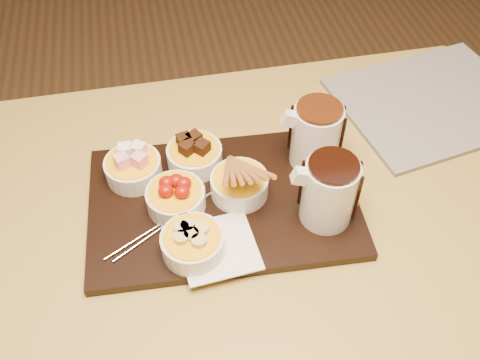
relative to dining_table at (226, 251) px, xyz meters
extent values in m
cube|color=#AC9040|center=(0.00, 0.00, 0.08)|extent=(1.20, 0.80, 0.04)
cylinder|color=#AC9040|center=(0.54, 0.34, -0.30)|extent=(0.06, 0.06, 0.71)
cube|color=black|center=(0.00, 0.03, 0.11)|extent=(0.48, 0.33, 0.02)
cube|color=white|center=(-0.02, -0.07, 0.12)|extent=(0.13, 0.13, 0.00)
cylinder|color=silver|center=(-0.14, 0.11, 0.14)|extent=(0.10, 0.10, 0.04)
cylinder|color=silver|center=(-0.03, 0.12, 0.14)|extent=(0.10, 0.10, 0.04)
cylinder|color=silver|center=(-0.08, 0.03, 0.14)|extent=(0.10, 0.10, 0.04)
cylinder|color=silver|center=(0.03, 0.04, 0.14)|extent=(0.10, 0.10, 0.04)
cylinder|color=silver|center=(-0.06, -0.07, 0.14)|extent=(0.10, 0.10, 0.04)
cylinder|color=silver|center=(0.16, -0.04, 0.18)|extent=(0.09, 0.09, 0.12)
cylinder|color=silver|center=(0.18, 0.09, 0.18)|extent=(0.09, 0.09, 0.12)
cube|color=beige|center=(0.48, 0.21, 0.10)|extent=(0.42, 0.36, 0.01)
camera|label=1|loc=(-0.09, -0.55, 0.83)|focal=40.00mm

